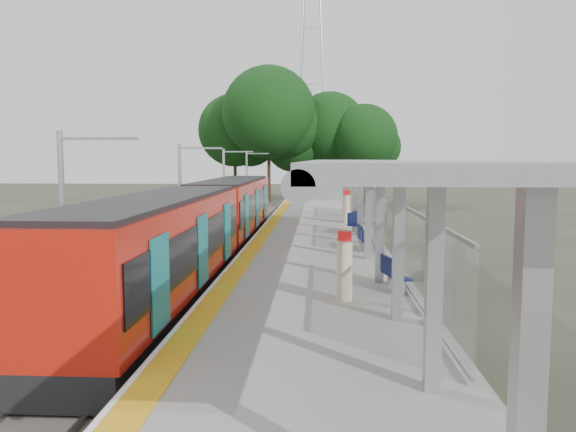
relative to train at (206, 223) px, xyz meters
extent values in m
cube|color=#59544C|center=(0.00, 4.01, -1.93)|extent=(3.00, 70.00, 0.24)
cube|color=gray|center=(4.50, 4.01, -1.55)|extent=(6.00, 50.00, 1.00)
cube|color=gold|center=(1.95, 4.01, -1.04)|extent=(0.60, 50.00, 0.02)
cube|color=#9EA0A5|center=(4.50, 28.96, -0.45)|extent=(6.00, 0.10, 1.20)
cube|color=black|center=(0.00, -7.02, -1.40)|extent=(2.50, 13.50, 0.70)
cube|color=red|center=(0.00, -7.02, 0.20)|extent=(2.65, 13.50, 2.50)
cube|color=black|center=(0.00, -7.02, 0.25)|extent=(2.72, 12.96, 1.20)
cube|color=black|center=(0.00, -7.02, 1.50)|extent=(2.40, 12.82, 0.15)
cube|color=#0B6970|center=(1.36, -7.02, 0.05)|extent=(0.04, 1.30, 2.00)
cylinder|color=black|center=(0.00, -11.74, -1.70)|extent=(2.20, 0.70, 0.70)
cube|color=black|center=(0.00, 7.08, -1.40)|extent=(2.50, 13.50, 0.70)
cube|color=red|center=(0.00, 7.08, 0.20)|extent=(2.65, 13.50, 2.50)
cube|color=black|center=(0.00, 7.08, 0.25)|extent=(2.72, 12.96, 1.20)
cube|color=black|center=(0.00, 7.08, 1.50)|extent=(2.40, 12.83, 0.15)
cube|color=#0B6970|center=(1.36, 7.08, 0.05)|extent=(0.04, 1.30, 2.00)
cylinder|color=black|center=(0.00, 2.36, -1.70)|extent=(2.20, 0.70, 0.70)
cube|color=black|center=(0.00, 0.03, -0.05)|extent=(2.30, 0.80, 2.40)
cube|color=#9EA0A5|center=(6.50, -17.99, 0.70)|extent=(0.25, 0.25, 3.50)
cube|color=#9EA0A5|center=(6.50, -13.99, 0.70)|extent=(0.25, 0.25, 3.50)
cube|color=#9EA0A5|center=(6.50, -9.99, 0.70)|extent=(0.25, 0.25, 3.50)
cube|color=#9EA0A5|center=(6.50, -5.99, 0.70)|extent=(0.25, 0.25, 3.50)
cube|color=#9EA0A5|center=(6.50, -1.99, 0.70)|extent=(0.25, 0.25, 3.50)
cube|color=#9EA0A5|center=(6.50, 2.01, 0.70)|extent=(0.25, 0.25, 3.50)
cube|color=#9EA0A5|center=(6.50, 6.01, 0.70)|extent=(0.25, 0.25, 3.50)
cube|color=#9EA0A5|center=(6.50, 10.01, 0.70)|extent=(0.25, 0.25, 3.50)
cube|color=#9EA0A5|center=(6.50, 14.01, 0.70)|extent=(0.25, 0.25, 3.50)
cube|color=#9EA0A5|center=(6.50, 18.01, 0.70)|extent=(0.25, 0.25, 3.50)
cube|color=gray|center=(6.10, 0.01, 2.53)|extent=(3.20, 38.00, 0.16)
cylinder|color=#9EA0A5|center=(4.55, 0.01, 2.45)|extent=(0.24, 38.00, 0.24)
cube|color=silver|center=(7.20, -11.99, 0.15)|extent=(0.05, 3.70, 2.20)
cube|color=silver|center=(7.20, -7.99, 0.15)|extent=(0.05, 3.70, 2.20)
cube|color=silver|center=(7.20, 0.01, 0.15)|extent=(0.05, 3.70, 2.20)
cube|color=silver|center=(7.20, 4.01, 0.15)|extent=(0.05, 3.70, 2.20)
cube|color=silver|center=(7.20, 12.01, 0.15)|extent=(0.05, 3.70, 2.20)
cube|color=silver|center=(7.20, 16.01, 0.15)|extent=(0.05, 3.70, 2.20)
cylinder|color=#382316|center=(-4.61, 38.75, 0.57)|extent=(0.36, 0.36, 5.24)
sphere|color=#153F12|center=(-4.61, 38.75, 5.80)|extent=(7.96, 7.96, 7.96)
cylinder|color=#382316|center=(-0.58, 35.48, 1.11)|extent=(0.36, 0.36, 6.32)
sphere|color=#153F12|center=(-0.58, 35.48, 7.43)|extent=(9.61, 9.61, 9.61)
cylinder|color=#382316|center=(1.97, 38.48, 0.16)|extent=(0.36, 0.36, 4.42)
sphere|color=#153F12|center=(1.97, 38.48, 4.58)|extent=(6.72, 6.72, 6.72)
cylinder|color=#382316|center=(5.76, 38.77, 0.60)|extent=(0.36, 0.36, 5.30)
sphere|color=#153F12|center=(5.76, 38.77, 5.90)|extent=(8.06, 8.06, 8.06)
cylinder|color=#382316|center=(9.31, 36.63, 0.26)|extent=(0.36, 0.36, 4.62)
sphere|color=#153F12|center=(9.31, 36.63, 4.88)|extent=(7.03, 7.03, 7.03)
cylinder|color=#9EA0A5|center=(-1.80, -8.99, 0.65)|extent=(0.16, 0.16, 5.40)
cube|color=#9EA0A5|center=(-0.80, -8.99, 3.15)|extent=(2.00, 0.08, 0.08)
cylinder|color=#9EA0A5|center=(-1.80, 3.01, 0.65)|extent=(0.16, 0.16, 5.40)
cube|color=#9EA0A5|center=(-0.80, 3.01, 3.15)|extent=(2.00, 0.08, 0.08)
cylinder|color=#9EA0A5|center=(-1.80, 15.01, 0.65)|extent=(0.16, 0.16, 5.40)
cube|color=#9EA0A5|center=(-0.80, 15.01, 3.15)|extent=(2.00, 0.08, 0.08)
cylinder|color=#9EA0A5|center=(-1.80, 27.01, 0.65)|extent=(0.16, 0.16, 5.40)
cube|color=#9EA0A5|center=(-0.80, 27.01, 3.15)|extent=(2.00, 0.08, 0.08)
cube|color=#0F174B|center=(6.87, -7.00, -0.65)|extent=(0.73, 1.40, 0.05)
cube|color=#0F174B|center=(6.70, -7.00, -0.38)|extent=(0.40, 1.31, 0.49)
cube|color=#9EA0A5|center=(6.87, -7.54, -0.85)|extent=(0.36, 0.14, 0.39)
cube|color=#9EA0A5|center=(6.87, -6.46, -0.85)|extent=(0.36, 0.14, 0.39)
cube|color=#0F174B|center=(6.56, 0.16, -0.62)|extent=(0.52, 1.46, 0.06)
cube|color=#0F174B|center=(6.37, 0.16, -0.33)|extent=(0.14, 1.44, 0.53)
cube|color=#9EA0A5|center=(6.56, -0.42, -0.84)|extent=(0.39, 0.08, 0.42)
cube|color=#9EA0A5|center=(6.56, 0.73, -0.84)|extent=(0.39, 0.08, 0.42)
cube|color=#0F174B|center=(6.61, 5.09, -0.57)|extent=(1.08, 1.65, 0.06)
cube|color=#0F174B|center=(6.39, 5.09, -0.25)|extent=(0.70, 1.49, 0.58)
cube|color=#9EA0A5|center=(6.61, 4.45, -0.82)|extent=(0.42, 0.23, 0.47)
cube|color=#9EA0A5|center=(6.61, 5.73, -0.82)|extent=(0.42, 0.23, 0.47)
cylinder|color=beige|center=(5.35, -8.29, -0.28)|extent=(0.41, 0.41, 1.54)
cube|color=red|center=(5.35, -8.29, 0.65)|extent=(0.36, 0.17, 0.26)
cylinder|color=beige|center=(6.26, 9.75, -0.25)|extent=(0.43, 0.43, 1.61)
cube|color=red|center=(6.26, 9.75, 0.72)|extent=(0.38, 0.12, 0.27)
cylinder|color=#9EA0A5|center=(6.58, -0.36, -0.62)|extent=(0.44, 0.44, 0.86)
camera|label=1|loc=(4.69, -22.77, 2.63)|focal=35.00mm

